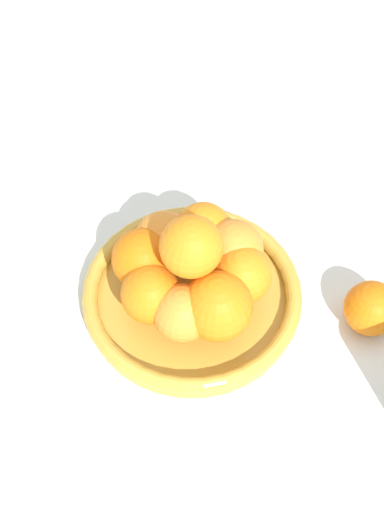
# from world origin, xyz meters

# --- Properties ---
(ground_plane) EXTENTS (4.00, 4.00, 0.00)m
(ground_plane) POSITION_xyz_m (0.00, 0.00, 0.00)
(ground_plane) COLOR silver
(fruit_bowl) EXTENTS (0.26, 0.26, 0.03)m
(fruit_bowl) POSITION_xyz_m (0.00, 0.00, 0.02)
(fruit_bowl) COLOR gold
(fruit_bowl) RESTS_ON ground_plane
(orange_pile) EXTENTS (0.18, 0.19, 0.13)m
(orange_pile) POSITION_xyz_m (0.00, 0.00, 0.07)
(orange_pile) COLOR orange
(orange_pile) RESTS_ON fruit_bowl
(stray_orange) EXTENTS (0.07, 0.07, 0.07)m
(stray_orange) POSITION_xyz_m (0.01, 0.21, 0.03)
(stray_orange) COLOR orange
(stray_orange) RESTS_ON ground_plane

